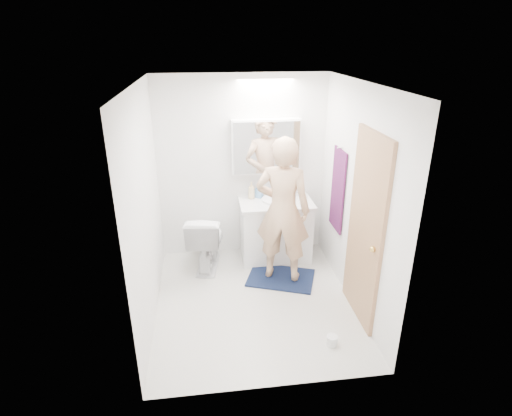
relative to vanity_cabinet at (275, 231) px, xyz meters
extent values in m
plane|color=silver|center=(-0.41, -0.96, -0.39)|extent=(2.50, 2.50, 0.00)
plane|color=white|center=(-0.41, -0.96, 2.01)|extent=(2.50, 2.50, 0.00)
plane|color=white|center=(-0.41, 0.29, 0.81)|extent=(2.50, 0.00, 2.50)
plane|color=white|center=(-0.41, -2.21, 0.81)|extent=(2.50, 0.00, 2.50)
plane|color=white|center=(-1.51, -0.96, 0.81)|extent=(0.00, 2.50, 2.50)
plane|color=white|center=(0.69, -0.96, 0.81)|extent=(0.00, 2.50, 2.50)
cube|color=white|center=(0.00, 0.00, 0.00)|extent=(0.90, 0.55, 0.78)
cube|color=white|center=(0.00, 0.00, 0.41)|extent=(0.95, 0.58, 0.04)
cylinder|color=white|center=(0.00, 0.03, 0.45)|extent=(0.36, 0.36, 0.03)
cylinder|color=silver|center=(0.00, 0.22, 0.51)|extent=(0.02, 0.02, 0.16)
cube|color=white|center=(-0.11, 0.21, 1.11)|extent=(0.88, 0.14, 0.70)
cube|color=silver|center=(-0.11, 0.13, 1.11)|extent=(0.84, 0.01, 0.66)
imported|color=white|center=(-0.92, -0.12, -0.01)|extent=(0.55, 0.81, 0.76)
cube|color=#12203B|center=(-0.02, -0.55, -0.38)|extent=(0.94, 0.79, 0.02)
imported|color=tan|center=(-0.02, -0.55, 0.54)|extent=(0.75, 0.62, 1.76)
cube|color=tan|center=(0.67, -1.31, 0.61)|extent=(0.04, 0.80, 2.00)
sphere|color=gold|center=(0.63, -1.61, 0.56)|extent=(0.06, 0.06, 0.06)
cube|color=#13143E|center=(0.67, -0.41, 0.71)|extent=(0.02, 0.42, 1.00)
cylinder|color=silver|center=(0.66, -0.41, 1.23)|extent=(0.07, 0.02, 0.02)
imported|color=beige|center=(-0.30, 0.15, 0.54)|extent=(0.09, 0.09, 0.23)
imported|color=#6199D1|center=(-0.19, 0.18, 0.52)|extent=(0.12, 0.12, 0.19)
imported|color=#3950AD|center=(0.21, 0.16, 0.48)|extent=(0.14, 0.14, 0.10)
cylinder|color=white|center=(0.25, -1.78, -0.34)|extent=(0.11, 0.11, 0.10)
camera|label=1|loc=(-0.90, -4.81, 2.41)|focal=28.54mm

